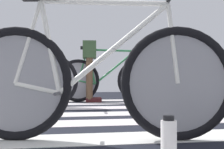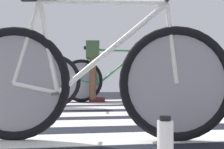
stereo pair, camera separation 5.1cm
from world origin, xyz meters
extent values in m
cube|color=black|center=(0.00, 0.00, 0.01)|extent=(18.00, 14.00, 0.02)
cube|color=silver|center=(-0.09, -0.64, 0.02)|extent=(5.20, 0.44, 0.00)
cube|color=silver|center=(0.12, 0.15, 0.02)|extent=(5.20, 0.44, 0.00)
cube|color=silver|center=(0.01, 0.87, 0.02)|extent=(5.20, 0.44, 0.00)
cube|color=silver|center=(-0.12, 1.66, 0.02)|extent=(5.20, 0.44, 0.00)
cube|color=silver|center=(-0.02, 2.40, 0.02)|extent=(5.20, 0.44, 0.00)
cube|color=silver|center=(0.06, 3.16, 0.02)|extent=(5.20, 0.44, 0.00)
torus|color=black|center=(-0.41, -0.60, 0.38)|extent=(0.71, 0.19, 0.72)
torus|color=black|center=(0.59, -0.79, 0.38)|extent=(0.71, 0.19, 0.72)
cylinder|color=gray|center=(-0.41, -0.60, 0.38)|extent=(0.60, 0.12, 0.61)
cylinder|color=gray|center=(0.59, -0.79, 0.38)|extent=(0.60, 0.12, 0.61)
cylinder|color=white|center=(0.14, -0.70, 0.89)|extent=(0.79, 0.19, 0.05)
cylinder|color=white|center=(0.20, -0.72, 0.60)|extent=(0.69, 0.17, 0.59)
cylinder|color=white|center=(-0.19, -0.64, 0.61)|extent=(0.16, 0.06, 0.59)
cylinder|color=white|center=(-0.27, -0.62, 0.35)|extent=(0.29, 0.08, 0.09)
cylinder|color=white|center=(-0.33, -0.61, 0.64)|extent=(0.19, 0.06, 0.53)
cylinder|color=white|center=(0.56, -0.79, 0.63)|extent=(0.09, 0.05, 0.50)
cylinder|color=black|center=(0.53, -0.78, 0.90)|extent=(0.13, 0.52, 0.03)
cylinder|color=#4C4C51|center=(-0.13, -0.65, 0.32)|extent=(0.09, 0.34, 0.02)
torus|color=black|center=(-0.15, 1.88, 0.38)|extent=(0.72, 0.14, 0.72)
cylinder|color=gray|center=(-0.15, 1.88, 0.38)|extent=(0.60, 0.08, 0.61)
cylinder|color=#2A58A6|center=(-0.61, 1.94, 0.89)|extent=(0.80, 0.13, 0.05)
cylinder|color=#2A58A6|center=(-0.55, 1.93, 0.60)|extent=(0.70, 0.12, 0.59)
cylinder|color=#2A58A6|center=(-0.18, 1.88, 0.63)|extent=(0.09, 0.04, 0.50)
cylinder|color=black|center=(-0.21, 1.89, 0.90)|extent=(0.09, 0.52, 0.03)
torus|color=black|center=(0.30, 2.89, 0.38)|extent=(0.72, 0.14, 0.72)
torus|color=black|center=(1.31, 2.77, 0.38)|extent=(0.72, 0.14, 0.72)
cylinder|color=gray|center=(0.30, 2.89, 0.38)|extent=(0.60, 0.08, 0.61)
cylinder|color=gray|center=(1.31, 2.77, 0.38)|extent=(0.60, 0.08, 0.61)
cylinder|color=#35874E|center=(0.85, 2.83, 0.89)|extent=(0.80, 0.13, 0.05)
cylinder|color=#35874E|center=(0.91, 2.82, 0.60)|extent=(0.70, 0.12, 0.59)
cylinder|color=#35874E|center=(0.52, 2.87, 0.61)|extent=(0.16, 0.05, 0.59)
cylinder|color=#35874E|center=(0.44, 2.88, 0.35)|extent=(0.29, 0.06, 0.09)
cylinder|color=#35874E|center=(0.38, 2.88, 0.64)|extent=(0.19, 0.05, 0.53)
cylinder|color=#35874E|center=(1.28, 2.77, 0.63)|extent=(0.09, 0.04, 0.50)
cube|color=black|center=(0.46, 2.87, 0.93)|extent=(0.25, 0.12, 0.05)
cylinder|color=black|center=(1.25, 2.78, 0.90)|extent=(0.09, 0.52, 0.03)
cylinder|color=#4C4C51|center=(0.58, 2.86, 0.32)|extent=(0.06, 0.34, 0.02)
cylinder|color=brown|center=(0.50, 3.01, 0.53)|extent=(0.11, 0.11, 0.92)
cylinder|color=brown|center=(0.47, 2.73, 0.53)|extent=(0.11, 0.11, 0.92)
cube|color=#354E2F|center=(0.49, 2.87, 0.89)|extent=(0.27, 0.43, 0.28)
cube|color=#44181A|center=(0.57, 3.00, 0.06)|extent=(0.27, 0.13, 0.07)
cube|color=#44181A|center=(0.54, 2.72, 0.06)|extent=(0.27, 0.13, 0.07)
cylinder|color=white|center=(0.37, -1.22, 0.11)|extent=(0.08, 0.08, 0.18)
cylinder|color=black|center=(0.37, -1.22, 0.22)|extent=(0.06, 0.06, 0.02)
camera|label=1|loc=(-0.21, -2.80, 0.41)|focal=54.44mm
camera|label=2|loc=(-0.16, -2.80, 0.41)|focal=54.44mm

